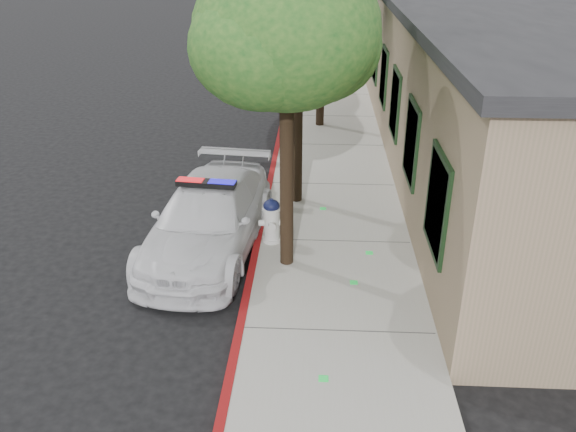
# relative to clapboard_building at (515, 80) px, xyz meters

# --- Properties ---
(ground) EXTENTS (120.00, 120.00, 0.00)m
(ground) POSITION_rel_clapboard_building_xyz_m (-6.69, -9.00, -2.13)
(ground) COLOR black
(ground) RESTS_ON ground
(sidewalk) EXTENTS (3.20, 60.00, 0.15)m
(sidewalk) POSITION_rel_clapboard_building_xyz_m (-5.09, -6.00, -2.05)
(sidewalk) COLOR #9B988D
(sidewalk) RESTS_ON ground
(red_curb) EXTENTS (0.14, 60.00, 0.16)m
(red_curb) POSITION_rel_clapboard_building_xyz_m (-6.63, -6.00, -2.05)
(red_curb) COLOR maroon
(red_curb) RESTS_ON ground
(clapboard_building) EXTENTS (7.30, 20.89, 4.24)m
(clapboard_building) POSITION_rel_clapboard_building_xyz_m (0.00, 0.00, 0.00)
(clapboard_building) COLOR #91785F
(clapboard_building) RESTS_ON ground
(police_car) EXTENTS (2.47, 5.00, 1.52)m
(police_car) POSITION_rel_clapboard_building_xyz_m (-7.59, -6.21, -1.42)
(police_car) COLOR silver
(police_car) RESTS_ON ground
(fire_hydrant) EXTENTS (0.54, 0.47, 0.94)m
(fire_hydrant) POSITION_rel_clapboard_building_xyz_m (-6.34, -6.07, -1.51)
(fire_hydrant) COLOR silver
(fire_hydrant) RESTS_ON sidewalk
(street_tree_near) EXTENTS (3.12, 3.05, 5.59)m
(street_tree_near) POSITION_rel_clapboard_building_xyz_m (-5.98, -6.91, 2.19)
(street_tree_near) COLOR black
(street_tree_near) RESTS_ON sidewalk
(street_tree_mid) EXTENTS (3.08, 3.12, 5.81)m
(street_tree_mid) POSITION_rel_clapboard_building_xyz_m (-5.91, -3.97, 2.41)
(street_tree_mid) COLOR black
(street_tree_mid) RESTS_ON sidewalk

